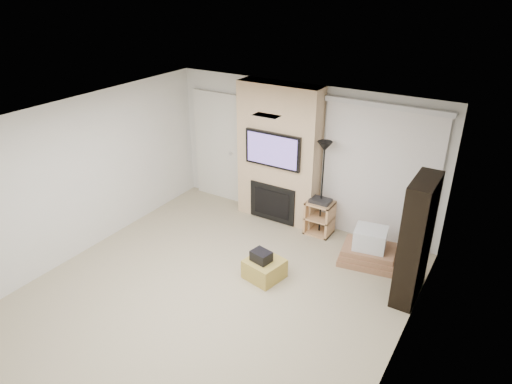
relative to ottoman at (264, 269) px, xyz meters
The scene contains 16 objects.
floor 0.89m from the ottoman, 117.41° to the right, with size 5.00×5.50×0.00m, color tan.
ceiling 2.51m from the ottoman, 117.41° to the right, with size 5.00×5.50×0.00m, color white.
wall_back 2.29m from the ottoman, 101.59° to the left, with size 5.00×2.50×0.00m, color silver.
wall_front 3.72m from the ottoman, 96.53° to the right, with size 5.00×2.50×0.00m, color silver.
wall_left 3.20m from the ottoman, 164.98° to the right, with size 5.50×2.50×0.00m, color silver.
wall_right 2.49m from the ottoman, 20.40° to the right, with size 5.50×2.50×0.00m, color silver.
hvac_vent 2.35m from the ottoman, 101.57° to the left, with size 0.35×0.18×0.01m, color silver.
ottoman is the anchor object (origin of this frame).
black_bag 0.24m from the ottoman, 138.86° to the right, with size 0.28×0.22×0.16m, color black.
fireplace_wall 2.20m from the ottoman, 113.20° to the left, with size 1.50×0.47×2.50m.
entry_door 3.07m from the ottoman, 138.73° to the left, with size 1.02×0.11×2.14m.
vertical_blinds 2.44m from the ottoman, 62.58° to the left, with size 1.98×0.10×2.37m.
floor_lamp 2.03m from the ottoman, 84.83° to the left, with size 0.25×0.25×1.68m.
av_stand 1.64m from the ottoman, 84.61° to the left, with size 0.45×0.38×0.66m.
box_stack 1.70m from the ottoman, 45.56° to the left, with size 0.98×0.80×0.59m.
bookshelf 2.19m from the ottoman, 19.92° to the left, with size 0.30×0.80×1.80m.
Camera 1 is at (3.23, -4.09, 4.14)m, focal length 32.00 mm.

